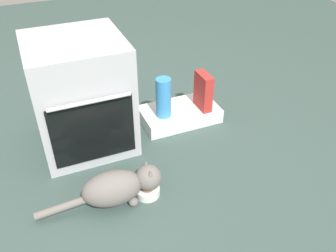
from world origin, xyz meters
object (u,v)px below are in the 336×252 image
Objects in this scene: pantry_cabinet at (179,114)px; food_bowl at (147,190)px; water_bottle at (163,98)px; cat at (119,187)px; cereal_box at (203,91)px; oven at (81,95)px.

food_bowl is (-0.50, -0.64, -0.02)m from pantry_cabinet.
pantry_cabinet is 1.95× the size of water_bottle.
cat is 0.80m from water_bottle.
cereal_box is 0.93× the size of water_bottle.
cereal_box is at bearing -2.34° from water_bottle.
cereal_box is 0.31m from water_bottle.
oven is 0.58m from water_bottle.
cereal_box is at bearing -4.01° from oven.
water_bottle reaches higher than food_bowl.
oven is 0.89m from cereal_box.
food_bowl is 0.19m from cat.
water_bottle is at bearing -164.65° from pantry_cabinet.
pantry_cabinet is at bearing 47.05° from cat.
food_bowl is 0.20× the size of cat.
pantry_cabinet is at bearing 15.35° from water_bottle.
pantry_cabinet is 0.92m from cat.
cat is at bearing -136.42° from pantry_cabinet.
oven is 0.78m from pantry_cabinet.
food_bowl is at bearing -120.17° from water_bottle.
water_bottle is (-0.31, 0.01, 0.01)m from cereal_box.
cat is at bearing -86.05° from oven.
oven reaches higher than water_bottle.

